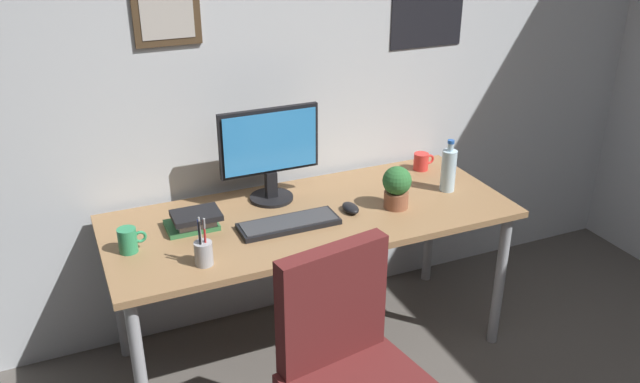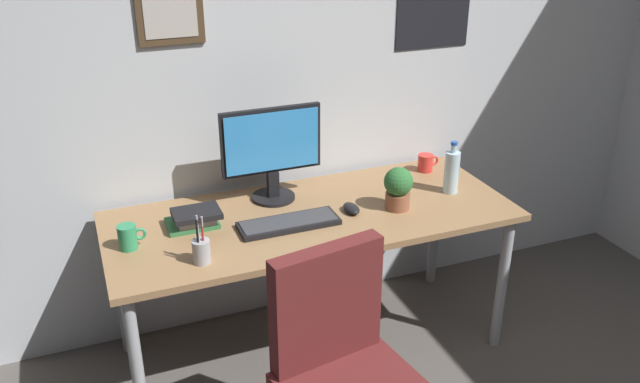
# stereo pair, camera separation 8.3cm
# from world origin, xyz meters

# --- Properties ---
(wall_back) EXTENTS (4.40, 0.10, 2.60)m
(wall_back) POSITION_xyz_m (-0.00, 2.15, 1.30)
(wall_back) COLOR silver
(wall_back) RESTS_ON ground_plane
(desk) EXTENTS (1.79, 0.73, 0.73)m
(desk) POSITION_xyz_m (-0.02, 1.70, 0.66)
(desk) COLOR #936D47
(desk) RESTS_ON ground_plane
(office_chair) EXTENTS (0.57, 0.57, 0.95)m
(office_chair) POSITION_xyz_m (-0.19, 0.92, 0.53)
(office_chair) COLOR #591E1E
(office_chair) RESTS_ON ground_plane
(monitor) EXTENTS (0.46, 0.20, 0.43)m
(monitor) POSITION_xyz_m (-0.13, 1.91, 0.97)
(monitor) COLOR black
(monitor) RESTS_ON desk
(keyboard) EXTENTS (0.43, 0.15, 0.03)m
(keyboard) POSITION_xyz_m (-0.15, 1.63, 0.74)
(keyboard) COLOR black
(keyboard) RESTS_ON desk
(computer_mouse) EXTENTS (0.06, 0.11, 0.04)m
(computer_mouse) POSITION_xyz_m (0.15, 1.65, 0.75)
(computer_mouse) COLOR black
(computer_mouse) RESTS_ON desk
(water_bottle) EXTENTS (0.07, 0.07, 0.25)m
(water_bottle) POSITION_xyz_m (0.67, 1.67, 0.84)
(water_bottle) COLOR silver
(water_bottle) RESTS_ON desk
(coffee_mug_near) EXTENTS (0.11, 0.07, 0.10)m
(coffee_mug_near) POSITION_xyz_m (-0.80, 1.68, 0.78)
(coffee_mug_near) COLOR #2D8C59
(coffee_mug_near) RESTS_ON desk
(coffee_mug_far) EXTENTS (0.11, 0.08, 0.09)m
(coffee_mug_far) POSITION_xyz_m (0.69, 1.94, 0.77)
(coffee_mug_far) COLOR red
(coffee_mug_far) RESTS_ON desk
(potted_plant) EXTENTS (0.13, 0.13, 0.19)m
(potted_plant) POSITION_xyz_m (0.36, 1.61, 0.83)
(potted_plant) COLOR brown
(potted_plant) RESTS_ON desk
(pen_cup) EXTENTS (0.07, 0.07, 0.20)m
(pen_cup) POSITION_xyz_m (-0.55, 1.47, 0.78)
(pen_cup) COLOR #9EA0A5
(pen_cup) RESTS_ON desk
(book_stack_left) EXTENTS (0.22, 0.18, 0.08)m
(book_stack_left) POSITION_xyz_m (-0.52, 1.77, 0.77)
(book_stack_left) COLOR #33723F
(book_stack_left) RESTS_ON desk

